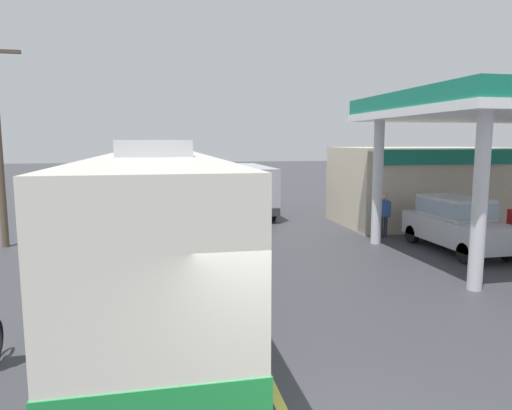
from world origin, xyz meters
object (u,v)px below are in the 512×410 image
at_px(coach_bus_main, 157,231).
at_px(car_at_pump, 456,221).
at_px(minibus_opposing_lane, 246,185).
at_px(pedestrian_by_shop, 384,213).

height_order(coach_bus_main, car_at_pump, coach_bus_main).
distance_m(minibus_opposing_lane, pedestrian_by_shop, 7.85).
height_order(car_at_pump, pedestrian_by_shop, car_at_pump).
relative_size(coach_bus_main, pedestrian_by_shop, 6.65).
bearing_deg(coach_bus_main, car_at_pump, 19.19).
xyz_separation_m(car_at_pump, minibus_opposing_lane, (-5.44, 9.19, 0.46)).
xyz_separation_m(coach_bus_main, car_at_pump, (9.80, 3.41, -0.71)).
distance_m(coach_bus_main, pedestrian_by_shop, 10.36).
xyz_separation_m(minibus_opposing_lane, pedestrian_by_shop, (4.11, -6.67, -0.54)).
bearing_deg(pedestrian_by_shop, minibus_opposing_lane, 121.63).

